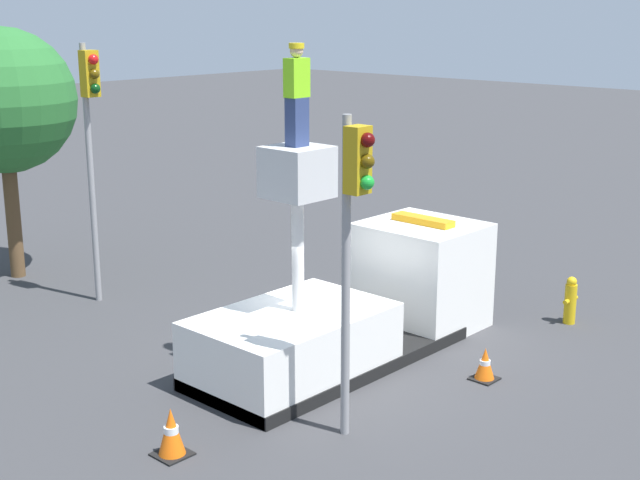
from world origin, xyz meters
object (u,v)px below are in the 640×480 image
Objects in this scene: traffic_light_across at (91,123)px; fire_hydrant at (570,300)px; bucket_truck at (356,309)px; traffic_cone_rear at (171,433)px; traffic_light_pole at (354,215)px; traffic_cone_curbside at (485,365)px; tree_right_bg at (3,101)px; worker at (297,95)px.

traffic_light_across is 5.62× the size of fire_hydrant.
traffic_cone_rear is at bearing -172.39° from bucket_truck.
fire_hydrant is at bearing -0.22° from traffic_light_pole.
tree_right_bg is (-2.49, 12.23, 4.11)m from traffic_cone_curbside.
traffic_light_pole is at bearing 179.78° from fire_hydrant.
bucket_truck is at bearing 152.38° from fire_hydrant.
worker reaches higher than traffic_light_pole.
traffic_cone_rear is (-3.47, -7.03, -3.76)m from traffic_light_across.
traffic_light_across is 8.70m from traffic_cone_rear.
tree_right_bg reaches higher than bucket_truck.
traffic_light_pole is 6.61× the size of traffic_cone_rear.
bucket_truck is 4.96m from fire_hydrant.
traffic_cone_rear reaches higher than traffic_cone_curbside.
traffic_cone_curbside is at bearing -18.79° from traffic_cone_rear.
bucket_truck is at bearing -78.74° from tree_right_bg.
fire_hydrant is 14.03m from tree_right_bg.
traffic_light_pole is 4.30m from traffic_cone_rear.
traffic_cone_curbside is at bearing -49.85° from worker.
traffic_cone_rear is at bearing -107.10° from tree_right_bg.
traffic_light_across reaches higher than bucket_truck.
traffic_light_across is 9.55× the size of traffic_cone_curbside.
traffic_cone_rear is (-3.46, -0.68, -4.78)m from worker.
traffic_light_across is (1.14, 8.62, 0.52)m from traffic_light_pole.
traffic_light_across is at bearing 104.27° from bucket_truck.
traffic_light_pole is 8.71m from traffic_light_across.
traffic_cone_rear is (-9.47, 1.61, -0.14)m from fire_hydrant.
traffic_light_pole is at bearing -94.03° from tree_right_bg.
tree_right_bg is at bearing 95.23° from traffic_light_across.
traffic_light_pole is (-1.13, -2.27, -1.54)m from worker.
traffic_light_pole is (-2.75, -2.27, 2.71)m from bucket_truck.
fire_hydrant is 1.35× the size of traffic_cone_rear.
bucket_truck is at bearing 0.00° from worker.
worker is at bearing -90.08° from traffic_light_across.
worker is at bearing 180.00° from bucket_truck.
traffic_light_pole reaches higher than bucket_truck.
traffic_cone_curbside is (0.57, -2.60, -0.61)m from bucket_truck.
traffic_light_across is (0.01, 6.35, -1.03)m from worker.
bucket_truck is 6.51× the size of fire_hydrant.
fire_hydrant is at bearing -20.89° from worker.
tree_right_bg reaches higher than worker.
traffic_cone_rear is at bearing 161.21° from traffic_cone_curbside.
worker is at bearing 63.52° from traffic_light_pole.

